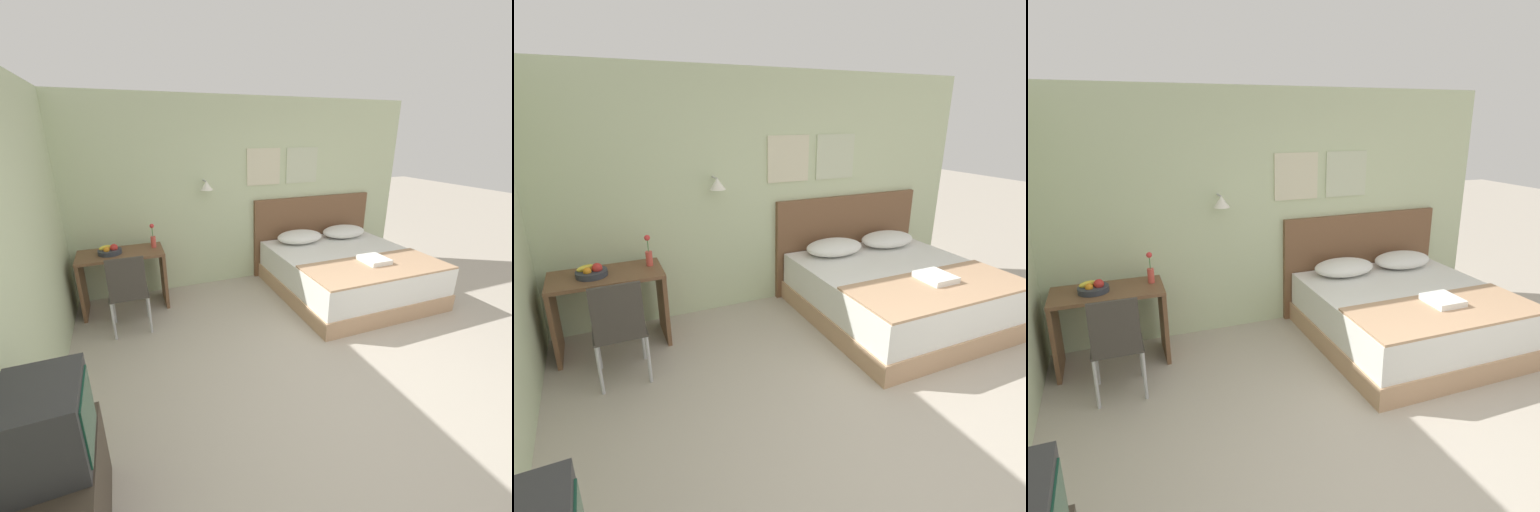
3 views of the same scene
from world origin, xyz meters
TOP-DOWN VIEW (x-y plane):
  - ground_plane at (0.00, 0.00)m, footprint 24.00×24.00m
  - wall_back at (0.01, 2.94)m, footprint 5.51×0.31m
  - bed at (1.21, 1.86)m, footprint 1.91×1.97m
  - headboard at (1.21, 2.88)m, footprint 2.03×0.06m
  - pillow_left at (0.82, 2.57)m, footprint 0.72×0.47m
  - pillow_right at (1.61, 2.57)m, footprint 0.72×0.47m
  - throw_blanket at (1.21, 1.29)m, footprint 1.86×0.79m
  - folded_towel_near_foot at (1.28, 1.43)m, footprint 0.31×0.34m
  - desk at (-1.73, 2.54)m, footprint 1.02×0.54m
  - desk_chair at (-1.70, 1.88)m, footprint 0.42×0.42m
  - fruit_bowl at (-1.85, 2.53)m, footprint 0.28×0.28m
  - flower_vase at (-1.32, 2.59)m, footprint 0.07×0.07m
  - tv_stand at (-2.14, -0.22)m, footprint 0.40×0.72m
  - television at (-2.13, -0.22)m, footprint 0.39×0.46m

SIDE VIEW (x-z plane):
  - ground_plane at x=0.00m, z-range 0.00..0.00m
  - bed at x=1.21m, z-range 0.00..0.58m
  - tv_stand at x=-2.14m, z-range 0.00..0.58m
  - desk at x=-1.73m, z-range 0.14..0.90m
  - desk_chair at x=-1.70m, z-range 0.08..1.02m
  - throw_blanket at x=1.21m, z-range 0.58..0.61m
  - headboard at x=1.21m, z-range 0.00..1.22m
  - folded_towel_near_foot at x=1.28m, z-range 0.61..0.67m
  - pillow_left at x=0.82m, z-range 0.58..0.77m
  - pillow_right at x=1.61m, z-range 0.58..0.77m
  - television at x=-2.13m, z-range 0.58..1.04m
  - fruit_bowl at x=-1.85m, z-range 0.75..0.87m
  - flower_vase at x=-1.32m, z-range 0.73..1.04m
  - wall_back at x=0.01m, z-range 0.01..2.66m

